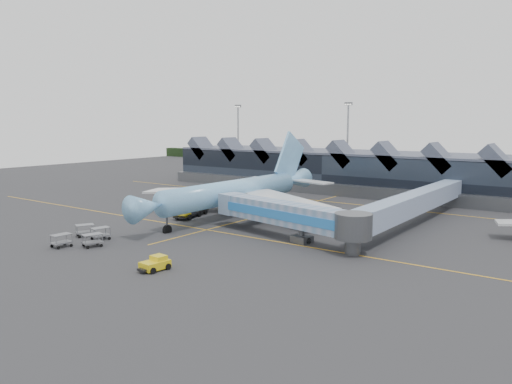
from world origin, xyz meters
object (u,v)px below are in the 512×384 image
Objects in this scene: fuel_truck at (192,206)px; pushback_tug at (155,264)px; main_airliner at (238,191)px; jet_bridge at (295,216)px.

fuel_truck reaches higher than pushback_tug.
main_airliner is 8.56m from fuel_truck.
jet_bridge is 2.83× the size of fuel_truck.
jet_bridge is at bearing 80.57° from pushback_tug.
jet_bridge is (18.41, -10.38, -0.92)m from main_airliner.
main_airliner is at bearing 117.21° from pushback_tug.
main_airliner is 21.16m from jet_bridge.
pushback_tug is (-5.45, -21.28, -2.82)m from jet_bridge.
pushback_tug is (19.00, -26.18, -1.10)m from fuel_truck.
jet_bridge is 24.99m from fuel_truck.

